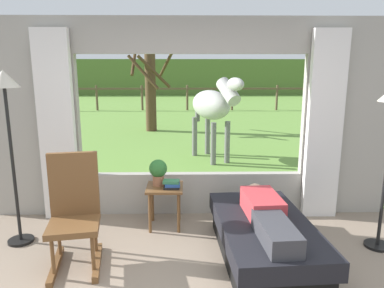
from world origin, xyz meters
The scene contains 15 objects.
back_wall_with_window centered at (0.00, 2.26, 1.25)m, with size 5.20×0.12×2.55m.
curtain_panel_left centered at (-1.69, 2.12, 1.20)m, with size 0.44×0.10×2.40m, color silver.
curtain_panel_right centered at (1.69, 2.12, 1.20)m, with size 0.44×0.10×2.40m, color silver.
outdoor_pasture_lawn centered at (0.00, 13.16, 0.01)m, with size 36.00×21.68×0.02m, color olive.
distant_hill_ridge centered at (0.00, 23.00, 1.20)m, with size 36.00×2.00×2.40m, color #547133.
recliner_sofa centered at (0.72, 1.03, 0.22)m, with size 1.01×1.76×0.42m.
reclining_person centered at (0.72, 0.98, 0.52)m, with size 0.38×1.44×0.22m.
rocking_chair centered at (-1.18, 1.00, 0.55)m, with size 0.57×0.75×1.12m.
side_table centered at (-0.33, 1.81, 0.43)m, with size 0.44×0.44×0.52m.
potted_plant centered at (-0.41, 1.87, 0.70)m, with size 0.22×0.22×0.32m.
book_stack centered at (-0.24, 1.75, 0.57)m, with size 0.21×0.15×0.10m.
floor_lamp_left centered at (-1.95, 1.44, 1.55)m, with size 0.32×0.32×1.91m.
horse centered at (0.48, 4.97, 1.16)m, with size 1.09×1.77×1.73m.
pasture_tree centered at (-1.11, 8.46, 1.35)m, with size 1.42×1.46×2.68m.
pasture_fence_line centered at (0.00, 13.67, 0.74)m, with size 16.10×0.10×1.10m.
Camera 1 is at (-0.07, -2.35, 1.95)m, focal length 33.65 mm.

